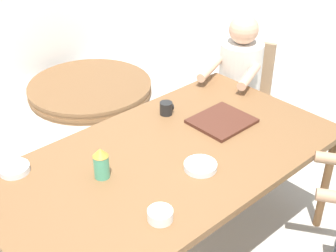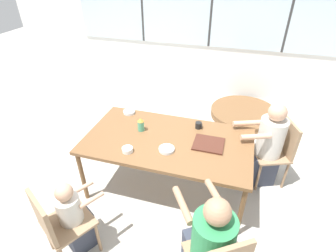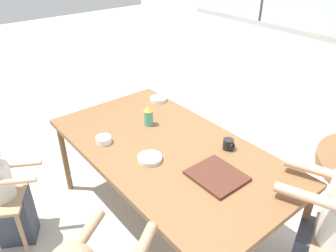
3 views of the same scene
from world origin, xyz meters
The scene contains 9 objects.
ground_plane centered at (0.00, 0.00, 0.00)m, with size 16.00×16.00×0.00m, color #B2ADA3.
dining_table centered at (0.00, 0.00, 0.68)m, with size 1.87×1.02×0.73m.
person_toddler centered at (-0.59, -1.03, 0.40)m, with size 0.38×0.44×0.87m.
food_tray_dark centered at (0.45, 0.03, 0.74)m, with size 0.33×0.29×0.02m.
coffee_mug centered at (0.28, 0.32, 0.77)m, with size 0.08×0.08×0.08m.
sippy_cup centered at (-0.36, 0.09, 0.81)m, with size 0.08×0.08×0.17m.
bowl_white_shallow centered at (0.04, -0.19, 0.74)m, with size 0.17×0.17×0.03m.
bowl_cereal centered at (-0.35, -0.33, 0.75)m, with size 0.11×0.11×0.05m.
bowl_fruit centered at (-0.65, 0.41, 0.74)m, with size 0.15×0.15×0.03m.
Camera 3 is at (1.52, -1.23, 2.06)m, focal length 35.00 mm.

